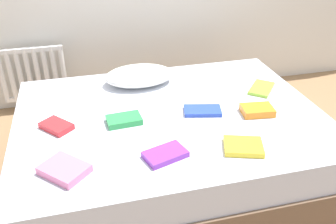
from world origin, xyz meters
TOP-DOWN VIEW (x-y plane):
  - ground_plane at (0.00, 0.00)m, footprint 8.00×8.00m
  - bed at (0.00, 0.00)m, footprint 2.00×1.50m
  - radiator at (-0.94, 1.20)m, footprint 0.56×0.04m
  - pillow at (-0.11, 0.49)m, footprint 0.51×0.33m
  - textbook_blue at (0.21, -0.04)m, footprint 0.26×0.18m
  - textbook_green at (-0.31, -0.04)m, footprint 0.22×0.15m
  - textbook_lime at (0.73, 0.16)m, footprint 0.27×0.28m
  - textbook_red at (-0.71, -0.01)m, footprint 0.22×0.22m
  - textbook_orange at (0.54, -0.14)m, footprint 0.22×0.16m
  - textbook_pink at (-0.67, -0.45)m, footprint 0.28×0.28m
  - textbook_yellow at (0.29, -0.48)m, footprint 0.25×0.23m
  - textbook_purple at (-0.14, -0.45)m, footprint 0.25×0.20m

SIDE VIEW (x-z plane):
  - ground_plane at x=0.00m, z-range 0.00..0.00m
  - bed at x=0.00m, z-range 0.00..0.50m
  - radiator at x=-0.94m, z-range 0.11..0.61m
  - textbook_lime at x=0.73m, z-range 0.50..0.52m
  - textbook_blue at x=0.21m, z-range 0.50..0.53m
  - textbook_yellow at x=0.29m, z-range 0.50..0.53m
  - textbook_purple at x=-0.14m, z-range 0.50..0.53m
  - textbook_red at x=-0.71m, z-range 0.50..0.54m
  - textbook_green at x=-0.31m, z-range 0.50..0.54m
  - textbook_pink at x=-0.67m, z-range 0.50..0.54m
  - textbook_orange at x=0.54m, z-range 0.50..0.55m
  - pillow at x=-0.11m, z-range 0.50..0.63m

